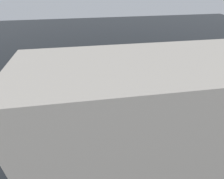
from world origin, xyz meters
The scene contains 8 objects.
ground_plane centered at (0.00, 0.00, 0.00)m, with size 60.00×60.00×0.00m, color black.
kerb_strip centered at (0.00, 4.20, 0.02)m, with size 24.00×3.20×0.04m, color slate.
moving_hatchback centered at (1.02, -0.68, 1.03)m, with size 4.23×2.80×2.06m.
fire_hydrant centered at (3.29, 2.87, 0.40)m, with size 0.42×0.31×0.80m.
pedestrian centered at (4.47, 2.78, 0.68)m, with size 0.27×0.57×1.22m.
metal_railing centered at (-0.54, 5.77, 0.73)m, with size 8.39×0.04×1.05m.
sign_post centered at (4.37, 3.89, 1.58)m, with size 0.07×0.44×2.40m.
puddle_patch centered at (1.62, -0.35, 0.00)m, with size 3.56×3.56×0.01m, color black.
Camera 1 is at (4.27, 12.47, 8.40)m, focal length 28.00 mm.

